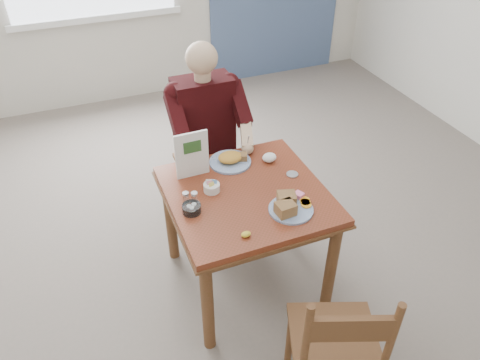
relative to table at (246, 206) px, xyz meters
name	(u,v)px	position (x,y,z in m)	size (l,w,h in m)	color
floor	(246,278)	(0.00, 0.00, -0.64)	(6.00, 6.00, 0.00)	slate
lemon_wedge	(246,234)	(-0.15, -0.34, 0.13)	(0.05, 0.04, 0.03)	yellow
napkin	(269,158)	(0.25, 0.24, 0.14)	(0.09, 0.08, 0.06)	white
metal_dish	(292,174)	(0.32, 0.05, 0.12)	(0.07, 0.07, 0.01)	silver
table	(246,206)	(0.00, 0.00, 0.00)	(0.92, 0.92, 0.75)	maroon
chair_far	(205,159)	(0.00, 0.80, -0.16)	(0.42, 0.42, 0.95)	brown
chair_near	(336,346)	(0.08, -0.93, -0.16)	(0.54, 0.54, 0.95)	brown
diner	(207,126)	(0.00, 0.71, 0.17)	(0.53, 0.56, 1.39)	tan
near_plate	(289,206)	(0.15, -0.24, 0.14)	(0.27, 0.26, 0.08)	white
far_plate	(231,159)	(0.02, 0.31, 0.14)	(0.34, 0.34, 0.07)	white
caddy	(212,187)	(-0.19, 0.08, 0.14)	(0.12, 0.12, 0.07)	white
shakers	(190,198)	(-0.34, 0.02, 0.15)	(0.09, 0.06, 0.08)	white
creamer	(192,208)	(-0.35, -0.05, 0.14)	(0.12, 0.12, 0.05)	white
menu	(192,155)	(-0.24, 0.27, 0.26)	(0.20, 0.02, 0.30)	white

